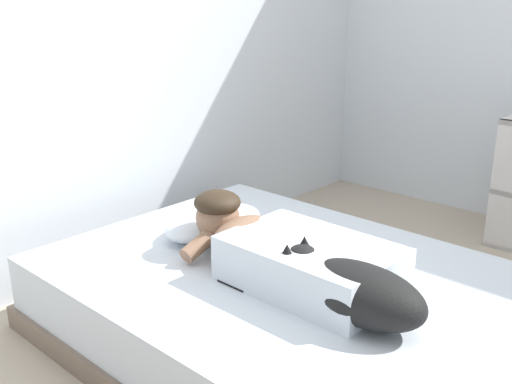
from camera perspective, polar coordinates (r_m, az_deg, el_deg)
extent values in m
plane|color=tan|center=(2.45, 9.31, -16.42)|extent=(12.22, 12.22, 0.00)
cube|color=silver|center=(3.11, -14.48, 15.27)|extent=(4.11, 0.10, 2.50)
cube|color=#726051|center=(2.52, 3.76, -13.75)|extent=(1.46, 2.06, 0.10)
cube|color=silver|center=(2.43, 3.84, -10.38)|extent=(1.41, 2.00, 0.24)
ellipsoid|color=silver|center=(2.75, -4.06, -2.94)|extent=(0.52, 0.32, 0.11)
cube|color=silver|center=(2.25, 5.26, -6.98)|extent=(0.42, 0.64, 0.18)
ellipsoid|color=#8C664C|center=(2.44, -1.08, -4.29)|extent=(0.32, 0.20, 0.16)
sphere|color=#8C664C|center=(2.53, -3.72, -2.50)|extent=(0.19, 0.19, 0.19)
ellipsoid|color=#332619|center=(2.51, -3.75, -1.01)|extent=(0.20, 0.20, 0.10)
cylinder|color=#8C664C|center=(2.48, -5.03, -4.73)|extent=(0.23, 0.07, 0.14)
cylinder|color=#8C664C|center=(2.61, -1.80, -3.48)|extent=(0.23, 0.07, 0.14)
ellipsoid|color=black|center=(2.04, 10.03, -9.62)|extent=(0.26, 0.48, 0.20)
sphere|color=black|center=(2.18, 4.47, -6.98)|extent=(0.15, 0.15, 0.15)
cone|color=black|center=(2.11, 3.01, -5.66)|extent=(0.05, 0.05, 0.05)
cone|color=black|center=(2.18, 4.69, -4.86)|extent=(0.05, 0.05, 0.05)
cylinder|color=white|center=(2.81, -0.93, -2.74)|extent=(0.09, 0.09, 0.07)
torus|color=white|center=(2.85, -0.15, -2.44)|extent=(0.05, 0.01, 0.05)
cube|color=black|center=(2.29, -1.93, -8.77)|extent=(0.07, 0.14, 0.01)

